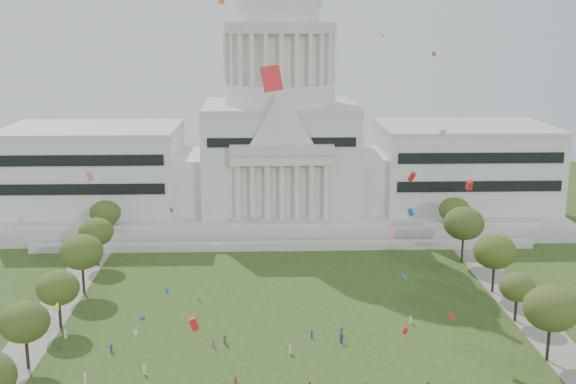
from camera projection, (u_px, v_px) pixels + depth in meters
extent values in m
cube|color=#BBB7AE|center=(280.00, 210.00, 218.46)|extent=(160.00, 60.00, 4.00)
cube|color=#BBB7AE|center=(283.00, 246.00, 186.59)|extent=(130.00, 3.00, 2.00)
cube|color=#BBB7AE|center=(282.00, 232.00, 194.03)|extent=(140.00, 3.00, 5.00)
cube|color=silver|center=(94.00, 170.00, 212.73)|extent=(50.00, 34.00, 22.00)
cube|color=silver|center=(463.00, 167.00, 216.31)|extent=(50.00, 34.00, 22.00)
cube|color=silver|center=(189.00, 180.00, 212.38)|extent=(12.00, 26.00, 16.00)
cube|color=silver|center=(371.00, 179.00, 214.14)|extent=(12.00, 26.00, 16.00)
cube|color=silver|center=(280.00, 159.00, 213.83)|extent=(44.00, 38.00, 28.00)
cube|color=silver|center=(282.00, 160.00, 193.64)|extent=(28.00, 3.00, 2.40)
cube|color=black|center=(79.00, 175.00, 195.53)|extent=(46.00, 0.40, 11.00)
cube|color=black|center=(480.00, 172.00, 199.12)|extent=(46.00, 0.40, 11.00)
cylinder|color=silver|center=(280.00, 93.00, 209.40)|extent=(32.00, 32.00, 6.00)
cylinder|color=silver|center=(280.00, 58.00, 207.11)|extent=(28.00, 28.00, 14.00)
cylinder|color=#BBB7AE|center=(280.00, 28.00, 205.17)|extent=(32.40, 32.40, 3.00)
cylinder|color=silver|center=(280.00, 8.00, 203.91)|extent=(22.00, 22.00, 8.00)
cube|color=gray|center=(34.00, 337.00, 134.65)|extent=(8.00, 160.00, 0.04)
cube|color=gray|center=(541.00, 330.00, 137.78)|extent=(8.00, 160.00, 0.04)
cylinder|color=black|center=(27.00, 354.00, 121.77)|extent=(0.56, 0.56, 5.47)
ellipsoid|color=#314917|center=(24.00, 322.00, 120.45)|extent=(8.42, 8.42, 6.89)
cylinder|color=black|center=(548.00, 344.00, 124.73)|extent=(0.56, 0.56, 6.20)
ellipsoid|color=#3B4C1B|center=(551.00, 308.00, 123.22)|extent=(9.55, 9.55, 7.82)
cylinder|color=black|center=(60.00, 315.00, 137.99)|extent=(0.56, 0.56, 5.27)
ellipsoid|color=#3A5017|center=(58.00, 288.00, 136.71)|extent=(8.12, 8.12, 6.65)
cylinder|color=black|center=(516.00, 310.00, 141.51)|extent=(0.56, 0.56, 4.56)
ellipsoid|color=#3D4F1D|center=(517.00, 287.00, 140.41)|extent=(7.01, 7.01, 5.74)
cylinder|color=black|center=(83.00, 280.00, 155.91)|extent=(0.56, 0.56, 6.03)
ellipsoid|color=#375017|center=(81.00, 252.00, 154.44)|extent=(9.29, 9.29, 7.60)
cylinder|color=black|center=(493.00, 279.00, 156.50)|extent=(0.56, 0.56, 5.97)
ellipsoid|color=#365116|center=(495.00, 251.00, 155.05)|extent=(9.19, 9.19, 7.52)
cylinder|color=black|center=(97.00, 255.00, 174.03)|extent=(0.56, 0.56, 5.41)
ellipsoid|color=#384F1A|center=(96.00, 232.00, 172.72)|extent=(8.33, 8.33, 6.81)
cylinder|color=black|center=(462.00, 250.00, 176.01)|extent=(0.56, 0.56, 6.37)
ellipsoid|color=#304717|center=(464.00, 223.00, 174.47)|extent=(9.82, 9.82, 8.03)
cylinder|color=black|center=(106.00, 234.00, 191.62)|extent=(0.56, 0.56, 5.32)
ellipsoid|color=#344B16|center=(105.00, 213.00, 190.33)|extent=(8.19, 8.19, 6.70)
cylinder|color=black|center=(453.00, 231.00, 193.65)|extent=(0.56, 0.56, 5.47)
ellipsoid|color=#365117|center=(455.00, 210.00, 192.33)|extent=(8.42, 8.42, 6.89)
cube|color=silver|center=(410.00, 320.00, 140.51)|extent=(0.47, 0.43, 1.49)
cube|color=silver|center=(85.00, 379.00, 116.88)|extent=(0.33, 0.50, 1.82)
cube|color=navy|center=(111.00, 348.00, 128.42)|extent=(0.33, 0.44, 1.49)
cube|color=#994C8C|center=(213.00, 343.00, 130.46)|extent=(0.44, 0.45, 1.46)
cube|color=silver|center=(65.00, 334.00, 134.11)|extent=(0.55, 0.48, 1.79)
cube|color=navy|center=(341.00, 338.00, 132.02)|extent=(0.56, 0.56, 1.84)
cube|color=#33723F|center=(342.00, 332.00, 134.87)|extent=(0.49, 0.58, 1.89)
cube|color=#4C4C51|center=(225.00, 339.00, 131.76)|extent=(0.53, 0.51, 1.72)
cube|color=silver|center=(290.00, 350.00, 127.58)|extent=(0.46, 0.52, 1.68)
cube|color=navy|center=(312.00, 334.00, 134.08)|extent=(0.35, 0.45, 1.49)
cube|color=#B21E1E|center=(236.00, 381.00, 116.21)|extent=(0.32, 0.49, 1.80)
cube|color=silver|center=(144.00, 370.00, 120.29)|extent=(0.49, 0.43, 1.57)
cube|color=#4C4C51|center=(58.00, 345.00, 129.45)|extent=(0.38, 0.47, 1.54)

